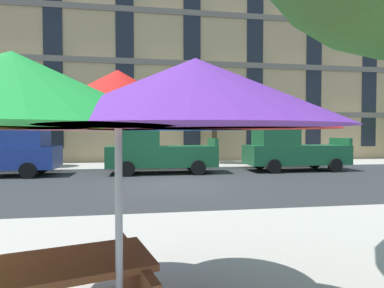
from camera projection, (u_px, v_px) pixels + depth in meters
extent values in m
plane|color=#2D3033|center=(174.00, 185.00, 11.73)|extent=(120.00, 120.00, 0.00)
cube|color=#B2ADA3|center=(162.00, 166.00, 18.44)|extent=(56.00, 3.60, 0.12)
cube|color=tan|center=(154.00, 39.00, 26.23)|extent=(42.23, 12.00, 19.20)
cube|color=#6B6056|center=(159.00, 113.00, 20.47)|extent=(41.39, 0.08, 0.36)
cube|color=#6B6056|center=(159.00, 62.00, 20.37)|extent=(41.39, 0.08, 0.36)
cube|color=#6B6056|center=(159.00, 11.00, 20.27)|extent=(41.39, 0.08, 0.36)
cube|color=black|center=(124.00, 2.00, 19.93)|extent=(1.10, 0.06, 18.00)
cube|color=black|center=(192.00, 6.00, 20.61)|extent=(1.10, 0.06, 18.00)
cube|color=black|center=(255.00, 10.00, 21.28)|extent=(1.10, 0.06, 18.00)
cube|color=black|center=(315.00, 14.00, 21.96)|extent=(1.10, 0.06, 18.00)
cube|color=black|center=(370.00, 18.00, 22.64)|extent=(1.10, 0.06, 18.00)
cube|color=navy|center=(23.00, 137.00, 14.32)|extent=(1.90, 1.75, 0.90)
cylinder|color=black|center=(28.00, 171.00, 13.50)|extent=(0.68, 0.22, 0.68)
cylinder|color=black|center=(42.00, 166.00, 15.37)|extent=(0.68, 0.22, 0.68)
cube|color=#195933|center=(162.00, 156.00, 15.33)|extent=(5.10, 1.90, 0.96)
cube|color=#195933|center=(138.00, 136.00, 15.12)|extent=(1.90, 1.75, 0.90)
cube|color=#195933|center=(213.00, 142.00, 15.70)|extent=(0.16, 1.75, 0.36)
cylinder|color=black|center=(192.00, 164.00, 16.53)|extent=(0.68, 0.22, 0.68)
cylinder|color=black|center=(198.00, 168.00, 14.66)|extent=(0.68, 0.22, 0.68)
cylinder|color=black|center=(129.00, 165.00, 16.03)|extent=(0.68, 0.22, 0.68)
cylinder|color=black|center=(127.00, 169.00, 14.15)|extent=(0.68, 0.22, 0.68)
cube|color=#195933|center=(296.00, 155.00, 16.41)|extent=(5.10, 1.90, 0.96)
cube|color=#195933|center=(275.00, 136.00, 16.21)|extent=(1.90, 1.75, 0.90)
cube|color=#195933|center=(340.00, 141.00, 16.79)|extent=(0.16, 1.75, 0.36)
cylinder|color=black|center=(314.00, 162.00, 17.62)|extent=(0.68, 0.22, 0.68)
cylinder|color=black|center=(335.00, 165.00, 15.75)|extent=(0.68, 0.22, 0.68)
cylinder|color=black|center=(259.00, 163.00, 17.11)|extent=(0.68, 0.22, 0.68)
cylinder|color=black|center=(274.00, 166.00, 15.24)|extent=(0.68, 0.22, 0.68)
cylinder|color=brown|center=(21.00, 151.00, 17.03)|extent=(0.32, 0.32, 1.92)
sphere|color=#2D702D|center=(14.00, 120.00, 16.92)|extent=(1.58, 1.58, 1.58)
sphere|color=#2D702D|center=(26.00, 122.00, 17.01)|extent=(1.67, 1.67, 1.67)
sphere|color=#2D702D|center=(26.00, 111.00, 16.96)|extent=(2.13, 2.13, 2.13)
sphere|color=#2D702D|center=(17.00, 121.00, 16.91)|extent=(1.44, 1.44, 1.44)
cylinder|color=#4C3823|center=(214.00, 146.00, 19.41)|extent=(0.32, 0.32, 2.31)
sphere|color=#236023|center=(217.00, 105.00, 19.11)|extent=(1.97, 1.97, 1.97)
sphere|color=#236023|center=(209.00, 114.00, 19.32)|extent=(2.02, 2.02, 2.02)
cylinder|color=silver|center=(119.00, 224.00, 2.59)|extent=(0.06, 0.06, 2.30)
cone|color=red|center=(235.00, 106.00, 2.72)|extent=(1.68, 1.68, 0.38)
cone|color=blue|center=(169.00, 112.00, 3.46)|extent=(1.68, 1.68, 0.38)
cone|color=#E5668C|center=(75.00, 111.00, 3.31)|extent=(1.68, 1.68, 0.38)
cone|color=green|center=(12.00, 88.00, 1.67)|extent=(1.68, 1.68, 0.38)
cone|color=#662D9E|center=(195.00, 92.00, 1.82)|extent=(1.68, 1.68, 0.38)
cone|color=red|center=(118.00, 99.00, 2.56)|extent=(1.61, 1.61, 0.46)
cube|color=brown|center=(44.00, 268.00, 2.74)|extent=(1.94, 1.22, 0.06)
cube|color=brown|center=(45.00, 274.00, 3.31)|extent=(1.81, 0.72, 0.05)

